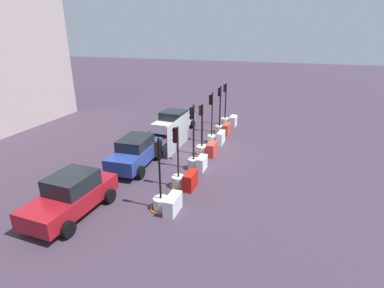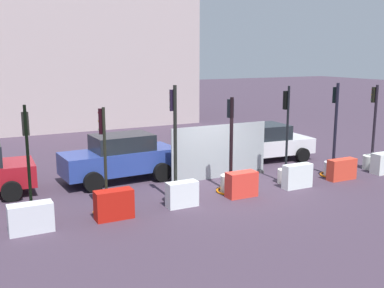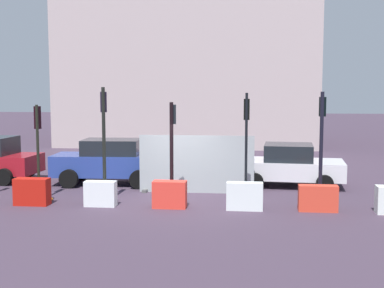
% 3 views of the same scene
% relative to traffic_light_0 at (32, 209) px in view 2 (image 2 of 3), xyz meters
% --- Properties ---
extents(ground_plane, '(120.00, 120.00, 0.00)m').
position_rel_traffic_light_0_xyz_m(ground_plane, '(6.47, 0.19, -0.43)').
color(ground_plane, '#3E3040').
extents(traffic_light_0, '(0.97, 0.97, 3.26)m').
position_rel_traffic_light_0_xyz_m(traffic_light_0, '(0.00, 0.00, 0.00)').
color(traffic_light_0, silver).
rests_on(traffic_light_0, ground_plane).
extents(traffic_light_1, '(0.84, 0.84, 3.09)m').
position_rel_traffic_light_0_xyz_m(traffic_light_1, '(2.08, -0.02, 0.07)').
color(traffic_light_1, beige).
rests_on(traffic_light_1, ground_plane).
extents(traffic_light_2, '(0.62, 0.62, 3.65)m').
position_rel_traffic_light_0_xyz_m(traffic_light_2, '(4.27, -0.10, 0.27)').
color(traffic_light_2, silver).
rests_on(traffic_light_2, ground_plane).
extents(traffic_light_3, '(0.97, 0.97, 3.18)m').
position_rel_traffic_light_0_xyz_m(traffic_light_3, '(6.39, 0.05, 0.10)').
color(traffic_light_3, silver).
rests_on(traffic_light_3, ground_plane).
extents(traffic_light_4, '(0.57, 0.57, 3.47)m').
position_rel_traffic_light_0_xyz_m(traffic_light_4, '(8.70, 0.04, 0.30)').
color(traffic_light_4, silver).
rests_on(traffic_light_4, ground_plane).
extents(traffic_light_5, '(0.96, 0.96, 3.51)m').
position_rel_traffic_light_0_xyz_m(traffic_light_5, '(10.95, 0.01, 0.13)').
color(traffic_light_5, silver).
rests_on(traffic_light_5, ground_plane).
extents(traffic_light_6, '(0.69, 0.69, 3.37)m').
position_rel_traffic_light_0_xyz_m(traffic_light_6, '(13.08, 0.06, 0.17)').
color(traffic_light_6, silver).
rests_on(traffic_light_6, ground_plane).
extents(construction_barrier_0, '(1.13, 0.47, 0.78)m').
position_rel_traffic_light_0_xyz_m(construction_barrier_0, '(-0.11, -0.60, -0.04)').
color(construction_barrier_0, silver).
rests_on(construction_barrier_0, ground_plane).
extents(construction_barrier_1, '(1.07, 0.46, 0.84)m').
position_rel_traffic_light_0_xyz_m(construction_barrier_1, '(2.11, -0.64, -0.01)').
color(construction_barrier_1, '#B6170E').
rests_on(construction_barrier_1, ground_plane).
extents(construction_barrier_2, '(0.96, 0.40, 0.78)m').
position_rel_traffic_light_0_xyz_m(construction_barrier_2, '(4.26, -0.58, -0.04)').
color(construction_barrier_2, white).
rests_on(construction_barrier_2, ground_plane).
extents(construction_barrier_3, '(1.02, 0.46, 0.82)m').
position_rel_traffic_light_0_xyz_m(construction_barrier_3, '(6.41, -0.58, -0.02)').
color(construction_barrier_3, red).
rests_on(construction_barrier_3, ground_plane).
extents(construction_barrier_4, '(1.08, 0.37, 0.83)m').
position_rel_traffic_light_0_xyz_m(construction_barrier_4, '(8.67, -0.64, -0.01)').
color(construction_barrier_4, white).
rests_on(construction_barrier_4, ground_plane).
extents(construction_barrier_5, '(1.14, 0.40, 0.78)m').
position_rel_traffic_light_0_xyz_m(construction_barrier_5, '(10.82, -0.57, -0.04)').
color(construction_barrier_5, red).
rests_on(construction_barrier_5, ground_plane).
extents(construction_barrier_6, '(1.01, 0.49, 0.80)m').
position_rel_traffic_light_0_xyz_m(construction_barrier_6, '(12.96, -0.65, -0.03)').
color(construction_barrier_6, white).
rests_on(construction_barrier_6, ground_plane).
extents(car_blue_estate, '(4.21, 2.17, 1.70)m').
position_rel_traffic_light_0_xyz_m(car_blue_estate, '(3.58, 3.10, 0.43)').
color(car_blue_estate, navy).
rests_on(car_blue_estate, ground_plane).
extents(car_white_van, '(4.04, 2.52, 1.56)m').
position_rel_traffic_light_0_xyz_m(car_white_van, '(10.29, 3.40, 0.34)').
color(car_white_van, silver).
rests_on(car_white_van, ground_plane).
extents(site_fence_panel, '(3.97, 0.50, 2.00)m').
position_rel_traffic_light_0_xyz_m(site_fence_panel, '(6.99, 1.76, 0.53)').
color(site_fence_panel, '#959CA0').
rests_on(site_fence_panel, ground_plane).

